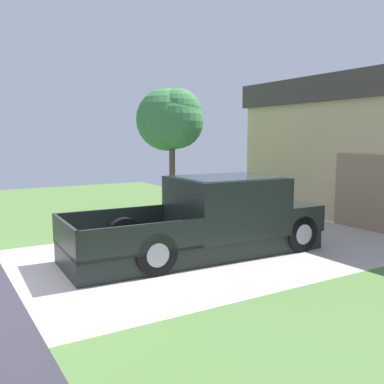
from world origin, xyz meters
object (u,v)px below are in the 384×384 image
pickup_truck (217,219)px  person_with_hat (190,205)px  handbag (182,235)px  front_yard_tree (172,119)px

pickup_truck → person_with_hat: pickup_truck is taller
handbag → front_yard_tree: bearing=154.7°
person_with_hat → front_yard_tree: front_yard_tree is taller
person_with_hat → handbag: (0.15, -0.33, -0.70)m
pickup_truck → handbag: size_ratio=13.04×
pickup_truck → handbag: (-1.28, -0.15, -0.60)m
front_yard_tree → person_with_hat: bearing=-21.6°
pickup_truck → front_yard_tree: 5.53m
handbag → front_yard_tree: (-3.49, 1.65, 2.95)m
person_with_hat → front_yard_tree: bearing=147.2°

